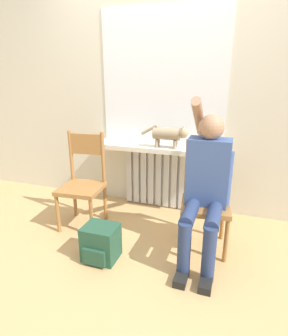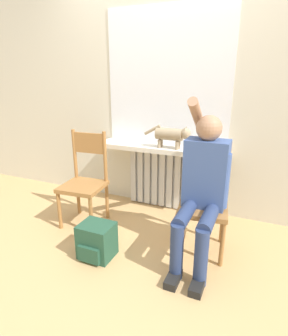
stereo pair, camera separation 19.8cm
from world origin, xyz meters
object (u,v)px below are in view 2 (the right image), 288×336
object	(u,v)px
chair_right	(204,199)
backpack	(97,241)
person	(203,184)
chair_left	(85,179)
cat	(172,134)

from	to	relation	value
chair_right	backpack	xyz separation A→B (m)	(-0.77, -0.48, -0.32)
chair_right	person	bearing A→B (deg)	-95.02
chair_left	backpack	size ratio (longest dim) A/B	3.17
person	cat	xyz separation A→B (m)	(-0.46, 0.62, 0.24)
chair_left	chair_right	distance (m)	1.20
backpack	chair_right	bearing A→B (deg)	31.89
chair_left	backpack	world-z (taller)	chair_left
cat	backpack	world-z (taller)	cat
person	cat	world-z (taller)	person
person	backpack	xyz separation A→B (m)	(-0.78, -0.36, -0.50)
chair_left	chair_right	bearing A→B (deg)	-4.98
chair_left	cat	size ratio (longest dim) A/B	1.89
person	cat	distance (m)	0.81
chair_right	cat	size ratio (longest dim) A/B	1.89
chair_left	chair_right	size ratio (longest dim) A/B	1.00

